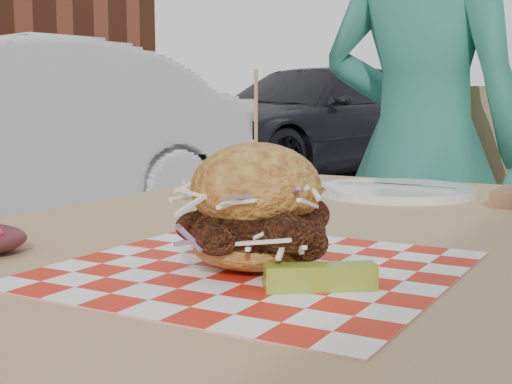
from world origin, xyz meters
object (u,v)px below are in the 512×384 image
patio_table (305,286)px  diner (421,149)px  sandwich (256,214)px  patio_chair (475,237)px  car_dark (312,121)px

patio_table → diner: bearing=98.6°
diner → sandwich: size_ratio=8.34×
diner → patio_chair: size_ratio=1.65×
patio_table → sandwich: sandwich is taller
patio_table → sandwich: size_ratio=6.39×
diner → car_dark: (-3.16, 6.13, -0.12)m
diner → car_dark: 6.89m
patio_table → sandwich: 0.28m
sandwich → patio_chair: bearing=93.4°
car_dark → patio_chair: car_dark is taller
car_dark → patio_table: size_ratio=3.80×
diner → car_dark: diner is taller
patio_chair → sandwich: bearing=-97.8°
sandwich → diner: bearing=99.6°
car_dark → sandwich: size_ratio=24.29×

